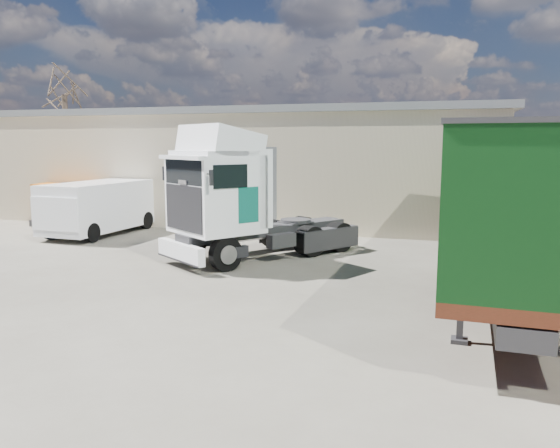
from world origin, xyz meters
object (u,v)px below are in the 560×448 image
(orange_skip, at_px, (71,206))
(panel_van, at_px, (97,208))
(box_trailer, at_px, (506,194))
(bare_tree, at_px, (63,80))
(tractor_unit, at_px, (238,204))

(orange_skip, bearing_deg, panel_van, -45.72)
(box_trailer, relative_size, panel_van, 2.29)
(bare_tree, xyz_separation_m, panel_van, (10.99, -12.47, -6.80))
(panel_van, bearing_deg, orange_skip, 147.04)
(tractor_unit, height_order, box_trailer, tractor_unit)
(tractor_unit, bearing_deg, box_trailer, 21.98)
(box_trailer, height_order, orange_skip, box_trailer)
(bare_tree, distance_m, panel_van, 17.95)
(bare_tree, bearing_deg, orange_skip, -52.11)
(box_trailer, height_order, panel_van, box_trailer)
(box_trailer, bearing_deg, bare_tree, 148.89)
(bare_tree, height_order, box_trailer, bare_tree)
(bare_tree, xyz_separation_m, box_trailer, (26.15, -17.25, -5.42))
(orange_skip, bearing_deg, box_trailer, -30.58)
(bare_tree, bearing_deg, panel_van, -48.61)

